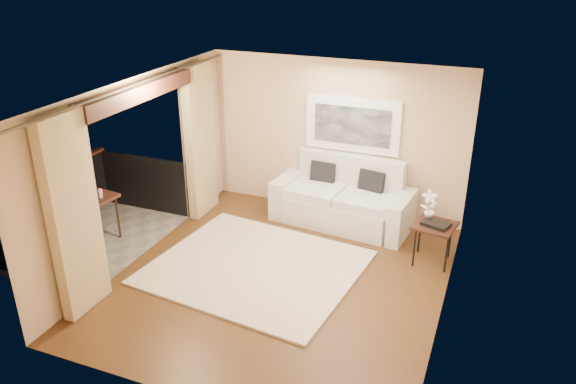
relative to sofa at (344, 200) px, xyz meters
The scene contains 18 objects.
floor 2.16m from the sofa, 98.32° to the right, with size 5.00×5.00×0.00m, color #4E3117.
room_shell 3.86m from the sofa, 139.21° to the right, with size 5.00×6.40×5.00m.
balcony 4.19m from the sofa, 149.80° to the right, with size 1.81×2.60×1.17m.
curtains 3.34m from the sofa, 138.98° to the right, with size 0.16×4.80×2.64m.
artwork 1.28m from the sofa, 91.29° to the left, with size 1.62×0.07×0.92m.
rug 2.16m from the sofa, 110.86° to the right, with size 2.90×2.52×0.04m, color beige.
sofa is the anchor object (origin of this frame).
side_table 1.83m from the sofa, 26.87° to the right, with size 0.67×0.67×0.63m.
tray 1.87m from the sofa, 27.29° to the right, with size 0.38×0.28×0.05m, color black.
orchid 1.72m from the sofa, 24.85° to the right, with size 0.25×0.17×0.47m, color white.
bistro_table 4.13m from the sofa, 147.81° to the right, with size 0.74×0.74×0.79m.
balcony_chair_far 4.55m from the sofa, 152.30° to the right, with size 0.53×0.53×0.99m.
balcony_chair_near 4.41m from the sofa, 140.51° to the right, with size 0.50×0.51×1.05m.
ice_bucket 4.18m from the sofa, 150.40° to the right, with size 0.18×0.18×0.20m, color silver.
candle 3.99m from the sofa, 149.54° to the right, with size 0.06×0.06×0.07m, color red.
vase 4.26m from the sofa, 145.39° to the right, with size 0.04×0.04×0.18m, color white.
glass_a 4.11m from the sofa, 145.77° to the right, with size 0.06×0.06×0.12m, color silver.
glass_b 3.97m from the sofa, 147.08° to the right, with size 0.06×0.06×0.12m, color silver.
Camera 1 is at (2.64, -6.33, 4.40)m, focal length 35.00 mm.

